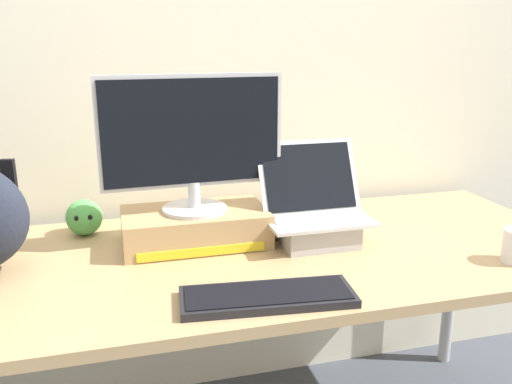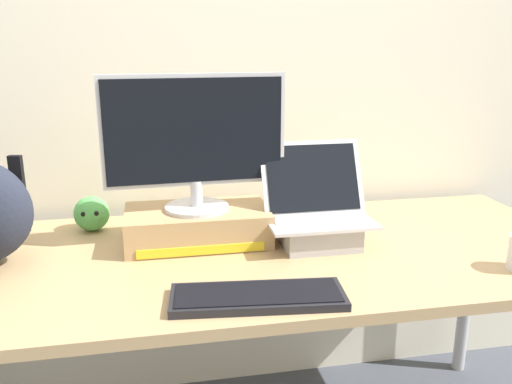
{
  "view_description": "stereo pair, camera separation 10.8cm",
  "coord_description": "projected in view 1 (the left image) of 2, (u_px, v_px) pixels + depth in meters",
  "views": [
    {
      "loc": [
        -0.38,
        -1.42,
        1.34
      ],
      "look_at": [
        0.0,
        0.0,
        0.92
      ],
      "focal_mm": 37.98,
      "sensor_mm": 36.0,
      "label": 1
    },
    {
      "loc": [
        -0.28,
        -1.44,
        1.34
      ],
      "look_at": [
        0.0,
        0.0,
        0.92
      ],
      "focal_mm": 37.98,
      "sensor_mm": 36.0,
      "label": 2
    }
  ],
  "objects": [
    {
      "name": "desktop_monitor",
      "position": [
        192.0,
        141.0,
        1.55
      ],
      "size": [
        0.54,
        0.19,
        0.4
      ],
      "rotation": [
        0.0,
        0.0,
        0.04
      ],
      "color": "silver",
      "rests_on": "toner_box_yellow"
    },
    {
      "name": "toner_box_yellow",
      "position": [
        195.0,
        227.0,
        1.63
      ],
      "size": [
        0.43,
        0.24,
        0.1
      ],
      "color": "tan",
      "rests_on": "desk"
    },
    {
      "name": "open_laptop",
      "position": [
        314.0,
        221.0,
        1.64
      ],
      "size": [
        0.31,
        0.24,
        0.3
      ],
      "rotation": [
        0.0,
        0.0,
        -0.0
      ],
      "color": "#ADADB2",
      "rests_on": "desk"
    },
    {
      "name": "back_wall",
      "position": [
        218.0,
        49.0,
        1.9
      ],
      "size": [
        7.0,
        0.1,
        2.6
      ],
      "primitive_type": "cube",
      "color": "silver",
      "rests_on": "ground"
    },
    {
      "name": "plush_toy",
      "position": [
        84.0,
        217.0,
        1.7
      ],
      "size": [
        0.11,
        0.11,
        0.11
      ],
      "color": "#56B256",
      "rests_on": "desk"
    },
    {
      "name": "desk",
      "position": [
        256.0,
        271.0,
        1.59
      ],
      "size": [
        1.99,
        0.83,
        0.74
      ],
      "color": "tan",
      "rests_on": "ground"
    },
    {
      "name": "external_keyboard",
      "position": [
        267.0,
        296.0,
        1.27
      ],
      "size": [
        0.42,
        0.19,
        0.02
      ],
      "rotation": [
        0.0,
        0.0,
        -0.1
      ],
      "color": "black",
      "rests_on": "desk"
    }
  ]
}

